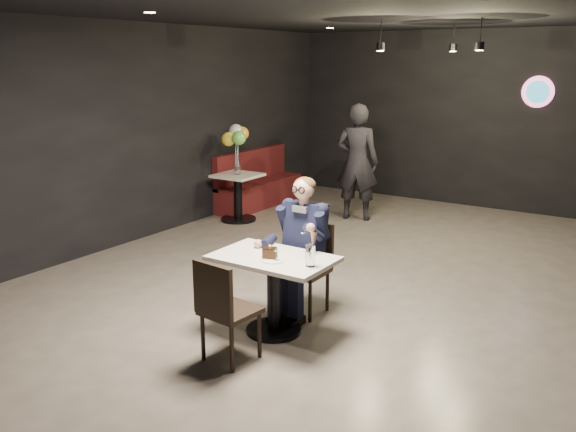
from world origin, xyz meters
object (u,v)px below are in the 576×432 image
Objects in this scene: side_table at (238,196)px; balloon_vase at (237,169)px; main_table at (273,295)px; sundae_glass at (310,256)px; chair_far at (305,270)px; seated_man at (305,245)px; passerby at (357,162)px; booth_bench at (260,179)px; chair_near at (231,309)px.

side_table is 0.42m from balloon_vase.
balloon_vase is (-2.82, 3.10, 0.45)m from main_table.
sundae_glass reaches higher than main_table.
sundae_glass is at bearing -54.52° from chair_far.
main_table is 4.19m from side_table.
seated_man is at bearing 0.00° from chair_far.
sundae_glass is (0.43, -0.60, 0.39)m from chair_far.
chair_far is at bearing 94.59° from passerby.
booth_bench is 13.07× the size of balloon_vase.
chair_far is 1.14× the size of side_table.
chair_near is at bearing -52.95° from balloon_vase.
side_table is at bearing 137.88° from chair_far.
booth_bench is at bearing 130.53° from sundae_glass.
sundae_glass is at bearing -6.24° from main_table.
chair_far is 1.00× the size of chair_near.
chair_near is at bearing 90.09° from passerby.
main_table is 4.45m from passerby.
sundae_glass is at bearing -49.47° from booth_bench.
balloon_vase is at bearing 132.53° from chair_near.
balloon_vase is at bearing 135.89° from sundae_glass.
main_table is at bearing 173.76° from sundae_glass.
chair_near is 0.50× the size of passerby.
sundae_glass reaches higher than chair_far.
booth_bench is (-3.12, 3.55, -0.23)m from seated_man.
balloon_vase reaches higher than side_table.
balloon_vase is at bearing 137.88° from chair_far.
booth_bench reaches higher than main_table.
chair_near is at bearing -125.81° from sundae_glass.
side_table is at bearing 0.00° from balloon_vase.
passerby is (1.83, 0.12, 0.44)m from booth_bench.
seated_man is (0.00, 1.19, 0.26)m from chair_near.
main_table is 7.38× the size of balloon_vase.
main_table is 0.56× the size of booth_bench.
booth_bench is 2.41× the size of side_table.
balloon_vase is at bearing -73.30° from booth_bench.
chair_far is 3.80m from side_table.
passerby is at bearing 36.31° from side_table.
passerby is (-1.72, 4.27, 0.08)m from sundae_glass.
main_table is 1.20× the size of chair_near.
sundae_glass is 4.60m from passerby.
booth_bench reaches higher than balloon_vase.
balloon_vase reaches higher than main_table.
sundae_glass is 4.52m from balloon_vase.
passerby reaches higher than chair_near.
sundae_glass is (0.43, -0.05, 0.47)m from main_table.
seated_man is (0.00, 0.55, 0.34)m from main_table.
main_table is 5.72× the size of sundae_glass.
side_table is (-2.82, 3.10, 0.03)m from main_table.
balloon_vase is (0.00, 0.00, 0.42)m from side_table.
seated_man is 3.80m from balloon_vase.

